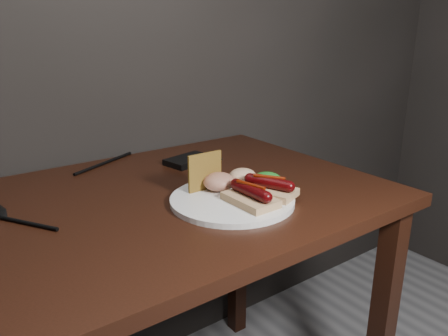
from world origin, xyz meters
TOP-DOWN VIEW (x-y plane):
  - desk at (0.00, 1.38)m, footprint 1.40×0.70m
  - hard_drive at (0.38, 1.55)m, footprint 0.14×0.10m
  - desk_cables at (0.00, 1.55)m, footprint 0.89×0.40m
  - plate at (0.30, 1.26)m, footprint 0.27×0.27m
  - bread_sausage_center at (0.31, 1.21)m, footprint 0.07×0.12m
  - bread_sausage_right at (0.37, 1.22)m, footprint 0.11×0.13m
  - crispbread at (0.28, 1.33)m, footprint 0.08×0.01m
  - salad_greens at (0.39, 1.25)m, footprint 0.07×0.07m
  - salsa_mound at (0.30, 1.31)m, footprint 0.07×0.07m
  - coleslaw_mound at (0.37, 1.31)m, footprint 0.06×0.06m

SIDE VIEW (x-z plane):
  - desk at x=0.00m, z-range 0.29..1.04m
  - desk_cables at x=0.00m, z-range 0.75..0.76m
  - plate at x=0.30m, z-range 0.75..0.76m
  - hard_drive at x=0.38m, z-range 0.75..0.77m
  - bread_sausage_center at x=0.31m, z-range 0.76..0.80m
  - bread_sausage_right at x=0.37m, z-range 0.76..0.80m
  - coleslaw_mound at x=0.37m, z-range 0.76..0.80m
  - salad_greens at x=0.39m, z-range 0.76..0.80m
  - salsa_mound at x=0.30m, z-range 0.76..0.80m
  - crispbread at x=0.28m, z-range 0.76..0.85m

